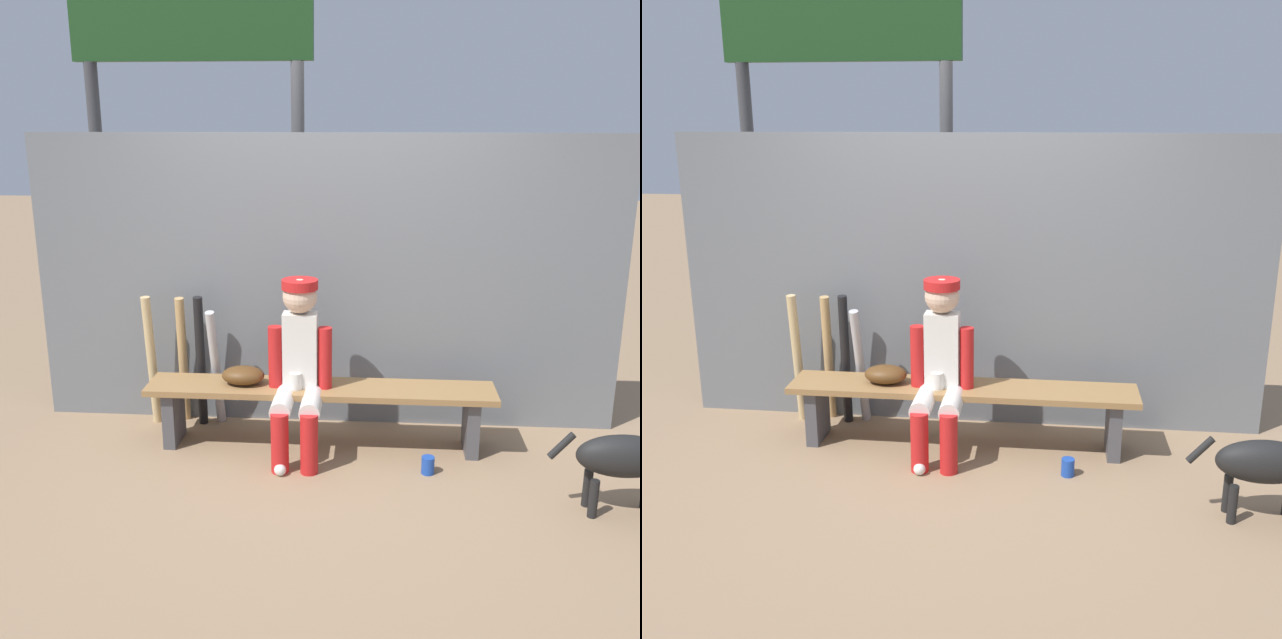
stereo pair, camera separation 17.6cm
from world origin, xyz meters
The scene contains 14 objects.
ground_plane centered at (0.00, 0.00, 0.00)m, with size 30.00×30.00×0.00m, color #937556.
chainlink_fence centered at (0.00, 0.43, 1.01)m, with size 4.02×0.03×2.01m, color slate.
dugout_bench centered at (0.00, 0.00, 0.33)m, with size 2.26×0.36×0.42m.
player_seated centered at (-0.13, -0.11, 0.61)m, with size 0.41×0.55×1.13m.
baseball_glove centered at (-0.50, 0.00, 0.48)m, with size 0.28×0.20×0.12m, color #593819.
bat_aluminum_silver centered at (-0.74, 0.26, 0.43)m, with size 0.06×0.06×0.87m, color #B7B7BC.
bat_aluminum_black centered at (-0.85, 0.27, 0.47)m, with size 0.06×0.06×0.94m, color black.
bat_wood_tan centered at (-0.99, 0.33, 0.46)m, with size 0.06×0.06×0.92m, color tan.
bat_wood_natural centered at (-1.20, 0.28, 0.47)m, with size 0.06×0.06×0.93m, color tan.
baseball centered at (-0.21, -0.43, 0.04)m, with size 0.07×0.07×0.07m, color white.
cup_on_ground centered at (0.69, -0.34, 0.06)m, with size 0.08×0.08×0.11m, color #1E47AD.
cup_on_bench centered at (-0.15, -0.06, 0.48)m, with size 0.08×0.08×0.11m, color silver.
scoreboard centered at (-0.98, 1.19, 2.49)m, with size 2.07×0.27×3.58m.
dog centered at (1.77, -0.71, 0.34)m, with size 0.84×0.20×0.49m.
Camera 1 is at (0.34, -4.38, 2.11)m, focal length 40.55 mm.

